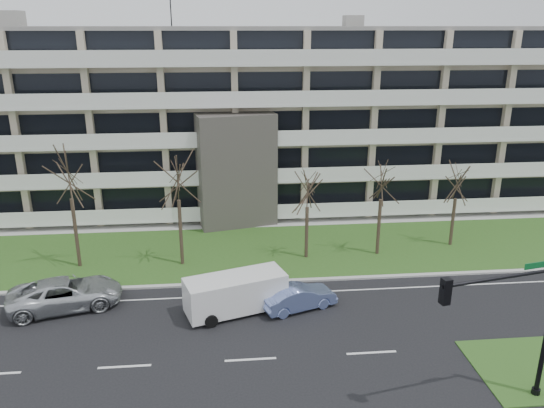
{
  "coord_description": "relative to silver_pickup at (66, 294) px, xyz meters",
  "views": [
    {
      "loc": [
        -1.02,
        -21.91,
        15.41
      ],
      "look_at": [
        1.99,
        10.0,
        4.54
      ],
      "focal_mm": 35.0,
      "sensor_mm": 36.0,
      "label": 1
    }
  ],
  "objects": [
    {
      "name": "traffic_signal",
      "position": [
        20.73,
        -10.14,
        3.37
      ],
      "size": [
        5.56,
        1.41,
        6.54
      ],
      "rotation": [
        0.0,
        0.0,
        0.2
      ],
      "color": "black",
      "rests_on": "ground"
    },
    {
      "name": "tree_5",
      "position": [
        19.84,
        5.61,
        4.79
      ],
      "size": [
        3.64,
        3.64,
        7.28
      ],
      "color": "#382B21",
      "rests_on": "ground"
    },
    {
      "name": "curb",
      "position": [
        10.22,
        1.96,
        -0.81
      ],
      "size": [
        90.0,
        0.35,
        0.12
      ],
      "primitive_type": "cube",
      "color": "#B2B2AD",
      "rests_on": "ground"
    },
    {
      "name": "tree_3",
      "position": [
        6.23,
        5.2,
        5.51
      ],
      "size": [
        4.1,
        4.1,
        8.2
      ],
      "color": "#382B21",
      "rests_on": "ground"
    },
    {
      "name": "sidewalk",
      "position": [
        10.22,
        12.46,
        -0.83
      ],
      "size": [
        90.0,
        2.0,
        0.08
      ],
      "primitive_type": "cube",
      "color": "#B2B2AD",
      "rests_on": "ground"
    },
    {
      "name": "silver_pickup",
      "position": [
        0.0,
        0.0,
        0.0
      ],
      "size": [
        6.75,
        4.32,
        1.73
      ],
      "primitive_type": "imported",
      "rotation": [
        0.0,
        0.0,
        1.82
      ],
      "color": "silver",
      "rests_on": "ground"
    },
    {
      "name": "tree_6",
      "position": [
        25.66,
        6.66,
        4.15
      ],
      "size": [
        3.23,
        3.23,
        6.45
      ],
      "color": "#382B21",
      "rests_on": "ground"
    },
    {
      "name": "grass_verge",
      "position": [
        10.22,
        6.96,
        -0.84
      ],
      "size": [
        90.0,
        10.0,
        0.06
      ],
      "primitive_type": "cube",
      "color": "#2A541C",
      "rests_on": "ground"
    },
    {
      "name": "white_van",
      "position": [
        9.72,
        -1.37,
        0.44
      ],
      "size": [
        5.96,
        3.65,
        2.17
      ],
      "rotation": [
        0.0,
        0.0,
        0.31
      ],
      "color": "white",
      "rests_on": "ground"
    },
    {
      "name": "tree_2",
      "position": [
        -0.61,
        5.48,
        5.79
      ],
      "size": [
        4.28,
        4.28,
        8.55
      ],
      "color": "#382B21",
      "rests_on": "ground"
    },
    {
      "name": "blue_sedan",
      "position": [
        13.25,
        -1.38,
        -0.15
      ],
      "size": [
        4.57,
        2.85,
        1.42
      ],
      "primitive_type": "imported",
      "rotation": [
        0.0,
        0.0,
        1.91
      ],
      "color": "#7C91D7",
      "rests_on": "ground"
    },
    {
      "name": "tree_4",
      "position": [
        14.75,
        5.49,
        4.28
      ],
      "size": [
        3.32,
        3.32,
        6.63
      ],
      "color": "#382B21",
      "rests_on": "ground"
    },
    {
      "name": "ground",
      "position": [
        10.22,
        -6.04,
        -0.87
      ],
      "size": [
        160.0,
        160.0,
        0.0
      ],
      "primitive_type": "plane",
      "color": "black",
      "rests_on": "ground"
    },
    {
      "name": "lane_edge_line",
      "position": [
        10.22,
        0.46,
        -0.86
      ],
      "size": [
        90.0,
        0.12,
        0.01
      ],
      "primitive_type": "cube",
      "color": "white",
      "rests_on": "ground"
    },
    {
      "name": "apartment_building",
      "position": [
        10.21,
        19.28,
        6.75
      ],
      "size": [
        60.5,
        15.1,
        18.75
      ],
      "color": "#B9AF90",
      "rests_on": "ground"
    }
  ]
}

